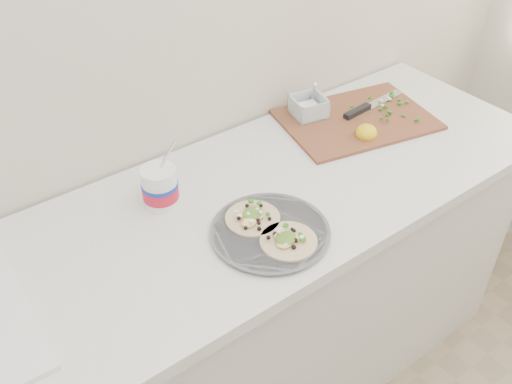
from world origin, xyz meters
TOP-DOWN VIEW (x-y plane):
  - counter at (0.00, 1.43)m, footprint 2.44×0.66m
  - taco_plate at (0.20, 1.27)m, footprint 0.31×0.31m
  - tub at (0.04, 1.54)m, footprint 0.10×0.10m
  - cutboard at (0.76, 1.55)m, footprint 0.54×0.43m

SIDE VIEW (x-z plane):
  - counter at x=0.00m, z-range 0.00..0.90m
  - taco_plate at x=0.20m, z-range 0.90..0.94m
  - cutboard at x=0.76m, z-range 0.88..0.96m
  - tub at x=0.04m, z-range 0.86..1.08m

